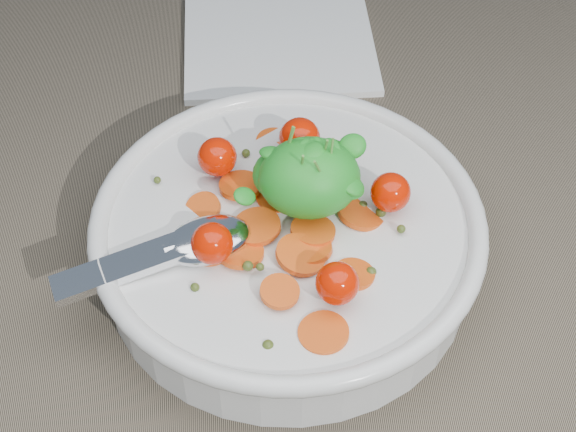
{
  "coord_description": "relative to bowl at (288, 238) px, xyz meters",
  "views": [
    {
      "loc": [
        -0.02,
        -0.36,
        0.47
      ],
      "look_at": [
        0.0,
        0.01,
        0.05
      ],
      "focal_mm": 55.0,
      "sensor_mm": 36.0,
      "label": 1
    }
  ],
  "objects": [
    {
      "name": "bowl",
      "position": [
        0.0,
        0.0,
        0.0
      ],
      "size": [
        0.28,
        0.26,
        0.11
      ],
      "color": "silver",
      "rests_on": "ground"
    },
    {
      "name": "napkin",
      "position": [
        0.01,
        0.24,
        -0.03
      ],
      "size": [
        0.16,
        0.14,
        0.01
      ],
      "primitive_type": "cube",
      "rotation": [
        0.0,
        0.0,
        0.0
      ],
      "color": "white",
      "rests_on": "ground"
    },
    {
      "name": "ground",
      "position": [
        -0.0,
        -0.01,
        -0.03
      ],
      "size": [
        6.0,
        6.0,
        0.0
      ],
      "primitive_type": "plane",
      "color": "#736652",
      "rests_on": "ground"
    }
  ]
}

